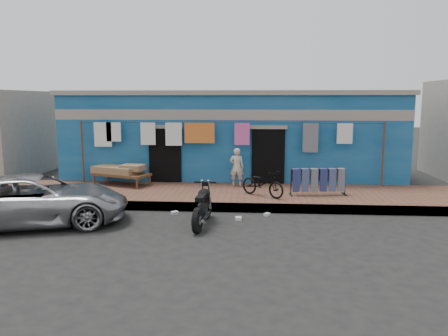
% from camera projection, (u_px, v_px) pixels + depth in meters
% --- Properties ---
extents(ground, '(80.00, 80.00, 0.00)m').
position_uv_depth(ground, '(218.00, 228.00, 10.49)').
color(ground, black).
rests_on(ground, ground).
extents(sidewalk, '(28.00, 3.00, 0.25)m').
position_uv_depth(sidewalk, '(226.00, 196.00, 13.43)').
color(sidewalk, brown).
rests_on(sidewalk, ground).
extents(curb, '(28.00, 0.10, 0.25)m').
position_uv_depth(curb, '(223.00, 207.00, 12.00)').
color(curb, gray).
rests_on(curb, ground).
extents(building, '(12.20, 5.20, 3.36)m').
position_uv_depth(building, '(233.00, 135.00, 17.11)').
color(building, navy).
rests_on(building, ground).
extents(clothesline, '(10.06, 0.06, 2.10)m').
position_uv_depth(clothesline, '(207.00, 137.00, 14.45)').
color(clothesline, brown).
rests_on(clothesline, sidewalk).
extents(car, '(4.96, 3.38, 1.28)m').
position_uv_depth(car, '(35.00, 199.00, 10.68)').
color(car, '#A6A6AB').
rests_on(car, ground).
extents(seated_person, '(0.47, 0.33, 1.25)m').
position_uv_depth(seated_person, '(237.00, 167.00, 14.24)').
color(seated_person, beige).
rests_on(seated_person, sidewalk).
extents(bicycle, '(1.47, 1.30, 0.95)m').
position_uv_depth(bicycle, '(263.00, 180.00, 12.73)').
color(bicycle, black).
rests_on(bicycle, sidewalk).
extents(motorcycle, '(0.73, 1.63, 1.01)m').
position_uv_depth(motorcycle, '(202.00, 205.00, 10.65)').
color(motorcycle, black).
rests_on(motorcycle, ground).
extents(charpoy, '(2.58, 2.23, 0.66)m').
position_uv_depth(charpoy, '(122.00, 175.00, 14.48)').
color(charpoy, brown).
rests_on(charpoy, sidewalk).
extents(jeans_rack, '(1.79, 0.77, 0.82)m').
position_uv_depth(jeans_rack, '(318.00, 181.00, 12.92)').
color(jeans_rack, black).
rests_on(jeans_rack, sidewalk).
extents(litter_a, '(0.22, 0.22, 0.08)m').
position_uv_depth(litter_a, '(175.00, 213.00, 11.76)').
color(litter_a, silver).
rests_on(litter_a, ground).
extents(litter_b, '(0.19, 0.19, 0.08)m').
position_uv_depth(litter_b, '(267.00, 214.00, 11.58)').
color(litter_b, silver).
rests_on(litter_b, ground).
extents(litter_c, '(0.17, 0.21, 0.08)m').
position_uv_depth(litter_c, '(238.00, 218.00, 11.18)').
color(litter_c, silver).
rests_on(litter_c, ground).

